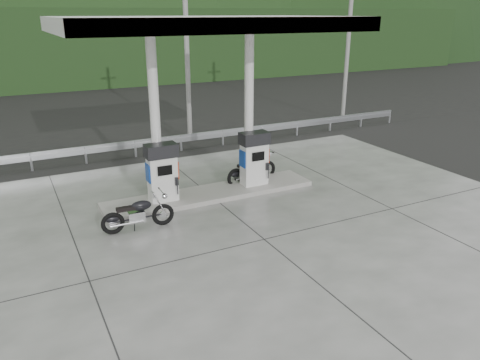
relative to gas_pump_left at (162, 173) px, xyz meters
name	(u,v)px	position (x,y,z in m)	size (l,w,h in m)	color
ground	(247,226)	(1.60, -2.50, -1.07)	(160.00, 160.00, 0.00)	black
forecourt_apron	(247,225)	(1.60, -2.50, -1.06)	(18.00, 14.00, 0.02)	#61625D
pump_island	(211,194)	(1.60, 0.00, -0.98)	(7.00, 1.40, 0.15)	gray
gas_pump_left	(162,173)	(0.00, 0.00, 0.00)	(0.95, 0.55, 1.80)	silver
gas_pump_right	(254,159)	(3.20, 0.00, 0.00)	(0.95, 0.55, 1.80)	silver
canopy_column_left	(155,118)	(0.00, 0.40, 1.60)	(0.30, 0.30, 5.00)	white
canopy_column_right	(249,109)	(3.20, 0.40, 1.60)	(0.30, 0.30, 5.00)	white
canopy_roof	(207,24)	(1.60, 0.00, 4.30)	(8.50, 5.00, 0.40)	silver
guardrail	(158,137)	(1.60, 5.50, -0.36)	(26.00, 0.16, 1.42)	#979A9E
road	(137,135)	(1.60, 9.00, -1.07)	(60.00, 7.00, 0.01)	black
utility_pole_b	(187,52)	(3.60, 7.00, 2.93)	(0.22, 0.22, 8.00)	gray
utility_pole_c	(348,46)	(12.60, 7.00, 2.93)	(0.22, 0.22, 8.00)	gray
tree_band	(72,48)	(1.60, 27.50, 1.93)	(80.00, 6.00, 6.00)	black
forested_hills	(41,56)	(1.60, 57.50, -1.07)	(100.00, 40.00, 140.00)	black
motorcycle_left	(138,214)	(-1.18, -1.38, -0.60)	(1.89, 0.60, 0.89)	black
motorcycle_right	(252,170)	(3.42, 0.55, -0.59)	(1.94, 0.61, 0.92)	black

